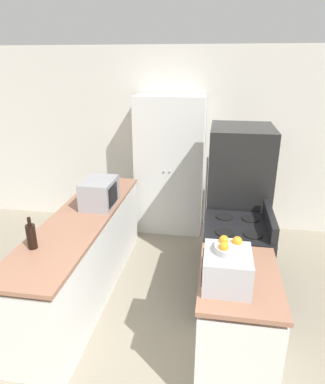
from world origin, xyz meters
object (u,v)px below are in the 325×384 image
pantry_cabinet (170,166)px  stove (235,265)px  microwave (99,193)px  fruit_bowl (230,247)px  refrigerator (237,199)px  toaster_oven (227,269)px  wine_bottle (31,236)px

pantry_cabinet → stove: size_ratio=1.85×
pantry_cabinet → microwave: size_ratio=4.32×
stove → fruit_bowl: fruit_bowl is taller
refrigerator → toaster_oven: 1.76m
toaster_oven → wine_bottle: bearing=171.4°
microwave → wine_bottle: size_ratio=1.60×
fruit_bowl → wine_bottle: bearing=172.2°
toaster_oven → fruit_bowl: 0.16m
fruit_bowl → pantry_cabinet: bearing=107.1°
wine_bottle → toaster_oven: wine_bottle is taller
stove → microwave: microwave is taller
wine_bottle → fruit_bowl: 1.65m
stove → wine_bottle: bearing=-158.0°
microwave → fruit_bowl: size_ratio=2.08×
pantry_cabinet → refrigerator: pantry_cabinet is taller
wine_bottle → refrigerator: bearing=40.4°
refrigerator → toaster_oven: size_ratio=4.54×
toaster_oven → pantry_cabinet: bearing=106.8°
refrigerator → wine_bottle: 2.32m
stove → toaster_oven: bearing=-97.6°
stove → wine_bottle: (-1.74, -0.70, 0.56)m
refrigerator → microwave: refrigerator is taller
wine_bottle → fruit_bowl: bearing=-7.8°
stove → fruit_bowl: (-0.12, -0.93, 0.73)m
microwave → toaster_oven: size_ratio=1.20×
stove → microwave: size_ratio=2.33×
pantry_cabinet → fruit_bowl: bearing=-72.9°
refrigerator → fruit_bowl: bearing=-94.7°
wine_bottle → fruit_bowl: (1.62, -0.22, 0.17)m
pantry_cabinet → fruit_bowl: 2.66m
stove → refrigerator: size_ratio=0.62×
refrigerator → toaster_oven: refrigerator is taller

